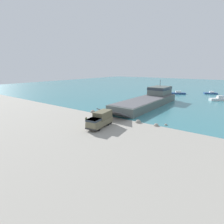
{
  "coord_description": "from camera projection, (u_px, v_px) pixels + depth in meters",
  "views": [
    {
      "loc": [
        25.8,
        -30.79,
        12.28
      ],
      "look_at": [
        2.27,
        1.54,
        2.11
      ],
      "focal_mm": 28.0,
      "sensor_mm": 36.0,
      "label": 1
    }
  ],
  "objects": [
    {
      "name": "moored_boat_b",
      "position": [
        219.0,
        99.0,
        67.19
      ],
      "size": [
        6.28,
        5.65,
        1.89
      ],
      "rotation": [
        0.0,
        0.0,
        2.26
      ],
      "color": "white",
      "rests_on": "ground_plane"
    },
    {
      "name": "shoreline_rock_c",
      "position": [
        93.0,
        112.0,
        49.41
      ],
      "size": [
        1.37,
        1.37,
        1.37
      ],
      "primitive_type": "sphere",
      "color": "gray",
      "rests_on": "ground_plane"
    },
    {
      "name": "soldier_on_ramp",
      "position": [
        86.0,
        120.0,
        38.9
      ],
      "size": [
        0.24,
        0.44,
        1.72
      ],
      "rotation": [
        0.0,
        0.0,
        3.14
      ],
      "color": "#3D4C33",
      "rests_on": "ground_plane"
    },
    {
      "name": "moored_boat_a",
      "position": [
        177.0,
        93.0,
        83.6
      ],
      "size": [
        7.98,
        5.72,
        1.48
      ],
      "rotation": [
        0.0,
        0.0,
        2.08
      ],
      "color": "navy",
      "rests_on": "ground_plane"
    },
    {
      "name": "moored_boat_c",
      "position": [
        211.0,
        93.0,
        84.15
      ],
      "size": [
        6.33,
        4.53,
        1.28
      ],
      "rotation": [
        0.0,
        0.0,
        1.94
      ],
      "color": "navy",
      "rests_on": "ground_plane"
    },
    {
      "name": "shoreline_rock_b",
      "position": [
        166.0,
        125.0,
        38.45
      ],
      "size": [
        0.64,
        0.64,
        0.64
      ],
      "primitive_type": "sphere",
      "color": "gray",
      "rests_on": "ground_plane"
    },
    {
      "name": "military_truck",
      "position": [
        100.0,
        119.0,
        37.03
      ],
      "size": [
        3.47,
        7.42,
        3.22
      ],
      "rotation": [
        0.0,
        0.0,
        -1.43
      ],
      "color": "#6B664C",
      "rests_on": "ground_plane"
    },
    {
      "name": "landing_craft",
      "position": [
        150.0,
        99.0,
        59.43
      ],
      "size": [
        9.13,
        36.54,
        7.84
      ],
      "rotation": [
        0.0,
        0.0,
        -0.02
      ],
      "color": "#56605B",
      "rests_on": "ground_plane"
    },
    {
      "name": "shoreline_rock_a",
      "position": [
        156.0,
        126.0,
        37.98
      ],
      "size": [
        1.08,
        1.08,
        1.08
      ],
      "primitive_type": "sphere",
      "color": "gray",
      "rests_on": "ground_plane"
    },
    {
      "name": "shoreline_rock_d",
      "position": [
        138.0,
        123.0,
        40.22
      ],
      "size": [
        1.36,
        1.36,
        1.36
      ],
      "primitive_type": "sphere",
      "color": "gray",
      "rests_on": "ground_plane"
    },
    {
      "name": "water_surface",
      "position": [
        191.0,
        87.0,
        115.75
      ],
      "size": [
        240.0,
        180.0,
        0.01
      ],
      "primitive_type": "cube",
      "color": "teal",
      "rests_on": "ground_plane"
    },
    {
      "name": "ground_plane",
      "position": [
        101.0,
        120.0,
        41.86
      ],
      "size": [
        240.0,
        240.0,
        0.0
      ],
      "primitive_type": "plane",
      "color": "#9E998E"
    },
    {
      "name": "mooring_bollard",
      "position": [
        107.0,
        114.0,
        45.42
      ],
      "size": [
        0.28,
        0.28,
        0.83
      ],
      "color": "#333338",
      "rests_on": "ground_plane"
    }
  ]
}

